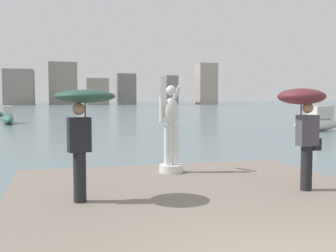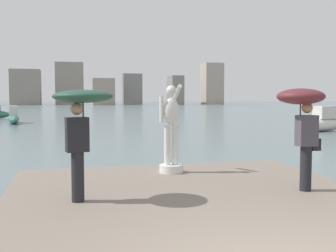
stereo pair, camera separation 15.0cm
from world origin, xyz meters
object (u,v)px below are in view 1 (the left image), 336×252
(statue_white_figure, at_px, (171,135))
(onlooker_left, at_px, (83,112))
(boat_mid, at_px, (8,117))
(boat_leftward, at_px, (318,122))
(onlooker_right, at_px, (303,111))

(statue_white_figure, relative_size, onlooker_left, 1.09)
(statue_white_figure, distance_m, boat_mid, 28.98)
(boat_mid, distance_m, boat_leftward, 25.16)
(onlooker_left, distance_m, onlooker_right, 4.19)
(onlooker_left, bearing_deg, onlooker_right, -2.74)
(statue_white_figure, height_order, onlooker_left, statue_white_figure)
(statue_white_figure, height_order, boat_mid, statue_white_figure)
(boat_leftward, bearing_deg, statue_white_figure, -134.31)
(statue_white_figure, height_order, boat_leftward, statue_white_figure)
(onlooker_right, relative_size, boat_mid, 0.38)
(onlooker_left, bearing_deg, boat_leftward, 45.80)
(statue_white_figure, relative_size, boat_mid, 0.41)
(statue_white_figure, xyz_separation_m, boat_leftward, (14.00, 14.35, -0.70))
(onlooker_right, xyz_separation_m, boat_mid, (-9.06, 30.61, -1.43))
(statue_white_figure, bearing_deg, boat_leftward, 45.69)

